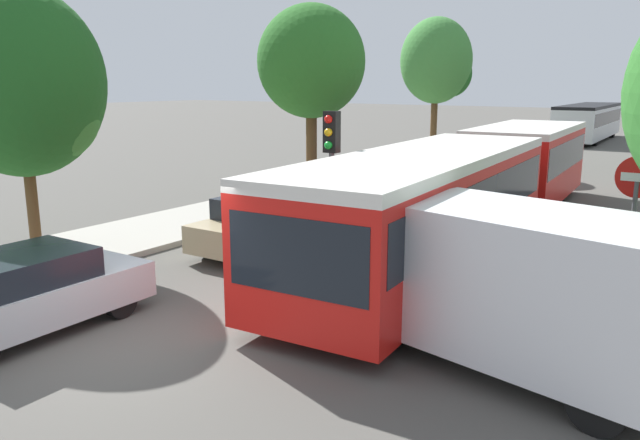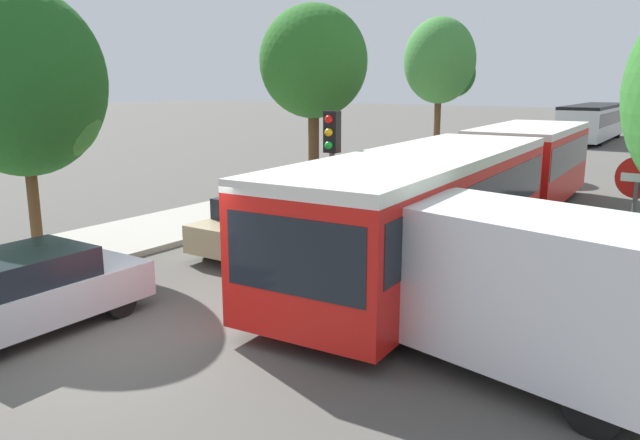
# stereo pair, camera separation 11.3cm
# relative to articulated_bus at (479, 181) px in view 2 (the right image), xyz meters

# --- Properties ---
(ground_plane) EXTENTS (200.00, 200.00, 0.00)m
(ground_plane) POSITION_rel_articulated_bus_xyz_m (-1.72, -9.79, -1.51)
(ground_plane) COLOR #4F4C47
(kerb_strip_left) EXTENTS (3.20, 51.13, 0.14)m
(kerb_strip_left) POSITION_rel_articulated_bus_xyz_m (-7.38, 10.77, -1.44)
(kerb_strip_left) COLOR #9E998E
(kerb_strip_left) RESTS_ON ground
(articulated_bus) EXTENTS (3.80, 17.70, 2.61)m
(articulated_bus) POSITION_rel_articulated_bus_xyz_m (0.00, 0.00, 0.00)
(articulated_bus) COLOR red
(articulated_bus) RESTS_ON ground
(city_bus_rear) EXTENTS (2.95, 11.72, 2.51)m
(city_bus_rear) POSITION_rel_articulated_bus_xyz_m (-3.64, 31.34, -0.06)
(city_bus_rear) COLOR silver
(city_bus_rear) RESTS_ON ground
(queued_car_silver) EXTENTS (1.71, 3.91, 1.35)m
(queued_car_silver) POSITION_rel_articulated_bus_xyz_m (-3.68, -10.24, -0.82)
(queued_car_silver) COLOR #B7BABF
(queued_car_silver) RESTS_ON ground
(queued_car_tan) EXTENTS (1.73, 3.96, 1.37)m
(queued_car_tan) POSITION_rel_articulated_bus_xyz_m (-3.75, -4.09, -0.81)
(queued_car_tan) COLOR tan
(queued_car_tan) RESTS_ON ground
(queued_car_blue) EXTENTS (1.91, 4.38, 1.51)m
(queued_car_blue) POSITION_rel_articulated_bus_xyz_m (-3.45, 2.82, -0.74)
(queued_car_blue) COLOR #284799
(queued_car_blue) RESTS_ON ground
(queued_car_white) EXTENTS (1.84, 4.22, 1.46)m
(queued_car_white) POSITION_rel_articulated_bus_xyz_m (-3.81, 8.50, -0.77)
(queued_car_white) COLOR white
(queued_car_white) RESTS_ON ground
(queued_car_green) EXTENTS (1.76, 4.04, 1.40)m
(queued_car_green) POSITION_rel_articulated_bus_xyz_m (-3.53, 15.01, -0.80)
(queued_car_green) COLOR #236638
(queued_car_green) RESTS_ON ground
(white_van) EXTENTS (5.29, 2.91, 2.31)m
(white_van) POSITION_rel_articulated_bus_xyz_m (3.34, -7.12, -0.26)
(white_van) COLOR silver
(white_van) RESTS_ON ground
(traffic_light) EXTENTS (0.34, 0.37, 3.40)m
(traffic_light) POSITION_rel_articulated_bus_xyz_m (-1.86, -4.07, 0.99)
(traffic_light) COLOR #56595E
(traffic_light) RESTS_ON ground
(no_entry_sign) EXTENTS (0.70, 0.08, 2.82)m
(no_entry_sign) POSITION_rel_articulated_bus_xyz_m (4.22, -4.07, 0.37)
(no_entry_sign) COLOR #56595E
(no_entry_sign) RESTS_ON ground
(tree_left_near) EXTENTS (3.50, 3.50, 6.01)m
(tree_left_near) POSITION_rel_articulated_bus_xyz_m (-7.07, -7.90, 2.40)
(tree_left_near) COLOR #51381E
(tree_left_near) RESTS_ON ground
(tree_left_mid) EXTENTS (3.50, 3.50, 6.49)m
(tree_left_mid) POSITION_rel_articulated_bus_xyz_m (-6.31, 1.52, 3.13)
(tree_left_mid) COLOR #51381E
(tree_left_mid) RESTS_ON ground
(tree_left_far) EXTENTS (3.33, 3.33, 6.97)m
(tree_left_far) POSITION_rel_articulated_bus_xyz_m (-6.65, 12.32, 3.37)
(tree_left_far) COLOR #51381E
(tree_left_far) RESTS_ON ground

